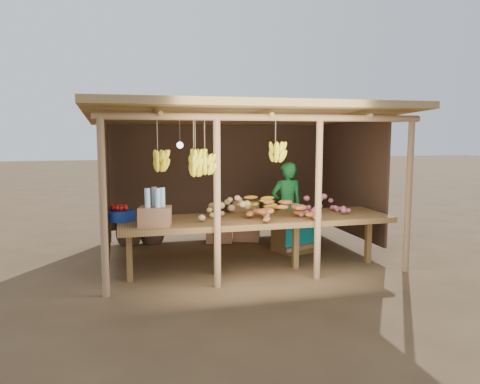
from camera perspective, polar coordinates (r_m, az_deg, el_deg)
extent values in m
plane|color=brown|center=(7.79, 0.00, -7.68)|extent=(60.00, 60.00, 0.00)
cylinder|color=#A27A53|center=(5.85, -16.34, -1.93)|extent=(0.09, 0.09, 2.20)
cylinder|color=#A27A53|center=(7.10, 19.87, -0.51)|extent=(0.09, 0.09, 2.20)
cylinder|color=#A27A53|center=(8.83, -15.87, 1.06)|extent=(0.09, 0.09, 2.20)
cylinder|color=#A27A53|center=(9.70, 9.77, 1.75)|extent=(0.09, 0.09, 2.20)
cylinder|color=#A27A53|center=(5.98, -2.80, -1.46)|extent=(0.09, 0.09, 2.20)
cylinder|color=#A27A53|center=(6.42, 9.52, -0.96)|extent=(0.09, 0.09, 2.20)
cylinder|color=#A27A53|center=(6.10, 3.66, 9.07)|extent=(4.40, 0.09, 0.09)
cylinder|color=#A27A53|center=(8.99, -2.48, 8.44)|extent=(4.40, 0.09, 0.09)
cube|color=#A6874D|center=(7.54, 0.00, 9.39)|extent=(4.70, 3.50, 0.28)
cube|color=#412B1E|center=(9.01, -2.42, 2.14)|extent=(4.20, 0.04, 1.98)
cube|color=#412B1E|center=(7.52, -15.90, 0.89)|extent=(0.04, 2.40, 1.98)
cube|color=#412B1E|center=(8.53, 13.29, 1.67)|extent=(0.04, 2.40, 1.98)
cube|color=brown|center=(6.73, 2.08, -3.42)|extent=(3.90, 1.05, 0.08)
cube|color=brown|center=(6.54, -13.34, -7.52)|extent=(0.08, 0.08, 0.72)
cube|color=brown|center=(6.67, -2.91, -7.04)|extent=(0.08, 0.08, 0.72)
cube|color=brown|center=(7.01, 6.79, -6.38)|extent=(0.08, 0.08, 0.72)
cube|color=brown|center=(7.53, 15.35, -5.65)|extent=(0.08, 0.08, 0.72)
cylinder|color=navy|center=(6.67, -14.39, -2.76)|extent=(0.41, 0.41, 0.14)
cube|color=#8B5C3E|center=(6.16, -10.32, -2.95)|extent=(0.46, 0.40, 0.25)
imported|color=#17692B|center=(7.96, 5.73, -1.81)|extent=(0.56, 0.38, 1.52)
cube|color=brown|center=(8.05, 6.75, -5.11)|extent=(0.79, 0.73, 0.59)
cube|color=#0C8486|center=(7.98, 6.78, -2.84)|extent=(0.88, 0.82, 0.06)
cube|color=#8B5C3E|center=(8.73, 0.80, -4.67)|extent=(0.57, 0.51, 0.38)
cube|color=#8B5C3E|center=(8.66, 0.81, -2.20)|extent=(0.57, 0.51, 0.38)
cube|color=#8B5C3E|center=(8.60, -2.56, -4.84)|extent=(0.57, 0.51, 0.38)
ellipsoid|color=#412B1E|center=(8.66, -13.40, -4.56)|extent=(0.46, 0.46, 0.62)
ellipsoid|color=#412B1E|center=(8.68, -10.66, -4.46)|extent=(0.46, 0.46, 0.62)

